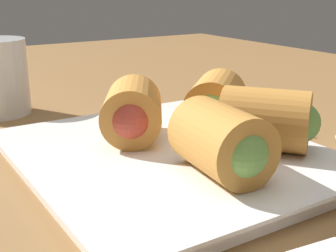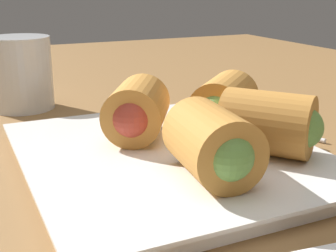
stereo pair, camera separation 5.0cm
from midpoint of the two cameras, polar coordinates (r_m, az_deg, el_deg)
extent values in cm
cube|color=olive|center=(40.08, -4.55, -7.69)|extent=(180.00, 140.00, 2.00)
cube|color=white|center=(41.99, -3.42, -4.10)|extent=(27.38, 24.06, 1.20)
cube|color=white|center=(41.72, -3.44, -3.14)|extent=(28.47, 25.02, 0.30)
cylinder|color=#C68438|center=(47.15, 2.88, 2.96)|extent=(9.16, 9.20, 5.48)
sphere|color=#6B9E47|center=(44.36, 2.18, 2.05)|extent=(3.56, 3.56, 3.56)
cylinder|color=#C68438|center=(44.16, -7.61, 1.83)|extent=(9.25, 8.56, 5.48)
sphere|color=#B23D2D|center=(41.35, -8.03, 0.75)|extent=(3.56, 3.56, 3.56)
cylinder|color=#C68438|center=(35.44, 2.51, -1.92)|extent=(8.06, 6.26, 5.48)
sphere|color=#6B9E47|center=(33.05, 4.93, -3.42)|extent=(3.56, 3.56, 3.56)
cylinder|color=#C68438|center=(41.42, 8.43, 0.76)|extent=(9.29, 8.94, 5.48)
sphere|color=#6B9E47|center=(40.99, 12.44, 0.36)|extent=(3.56, 3.56, 3.56)
cylinder|color=silver|center=(52.86, 9.46, -0.17)|extent=(9.29, 4.15, 0.50)
camera|label=1|loc=(0.03, -93.50, -1.09)|focal=50.00mm
camera|label=2|loc=(0.03, 86.50, 1.09)|focal=50.00mm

